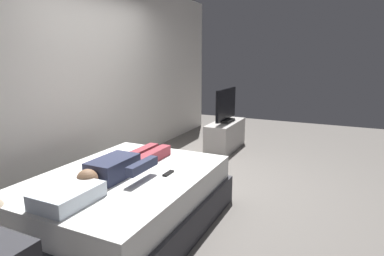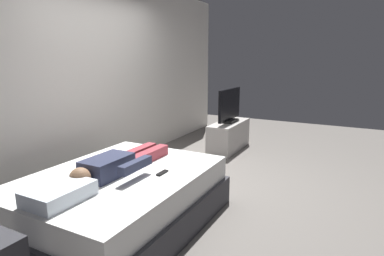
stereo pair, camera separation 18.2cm
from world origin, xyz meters
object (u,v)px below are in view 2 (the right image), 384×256
object	(u,v)px
remote	(162,173)
bed	(120,200)
tv_stand	(229,136)
person	(118,164)
tv	(230,106)
pillow	(59,193)

from	to	relation	value
remote	bed	bearing A→B (deg)	115.52
remote	tv_stand	distance (m)	2.86
bed	person	size ratio (longest dim) A/B	1.59
person	tv	xyz separation A→B (m)	(2.96, 0.02, 0.16)
bed	tv_stand	xyz separation A→B (m)	(2.99, 0.05, -0.01)
bed	tv	bearing A→B (deg)	0.93
pillow	tv	size ratio (longest dim) A/B	0.55
bed	tv_stand	world-z (taller)	bed
person	remote	size ratio (longest dim) A/B	8.40
tv_stand	tv	size ratio (longest dim) A/B	1.25
bed	tv	size ratio (longest dim) A/B	2.27
tv_stand	bed	bearing A→B (deg)	-179.07
person	tv	distance (m)	2.97
tv_stand	tv	distance (m)	0.53
tv_stand	person	bearing A→B (deg)	-179.59
pillow	tv_stand	distance (m)	3.69
remote	tv_stand	xyz separation A→B (m)	(2.81, 0.43, -0.30)
pillow	bed	bearing A→B (deg)	0.00
remote	person	bearing A→B (deg)	110.47
bed	remote	bearing A→B (deg)	-64.48
bed	pillow	size ratio (longest dim) A/B	4.17
bed	tv	xyz separation A→B (m)	(2.99, 0.05, 0.52)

